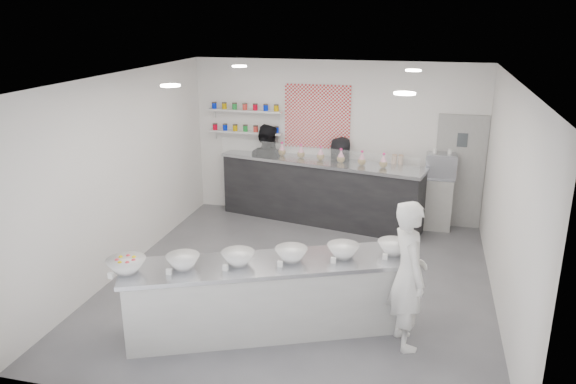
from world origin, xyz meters
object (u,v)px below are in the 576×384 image
Objects in this scene: espresso_machine at (441,166)px; espresso_ledge at (415,201)px; woman_prep at (408,275)px; staff_left at (267,169)px; prep_counter at (265,297)px; staff_right at (340,179)px; back_bar at (320,191)px.

espresso_ledge is at bearing 180.00° from espresso_machine.
staff_left is at bearing 14.02° from woman_prep.
espresso_ledge reaches higher than prep_counter.
staff_left reaches higher than espresso_machine.
prep_counter is at bearing 122.56° from staff_left.
prep_counter is 2.14× the size of staff_right.
staff_right is (-1.46, 4.09, -0.11)m from woman_prep.
woman_prep is at bearing -95.43° from espresso_machine.
espresso_ledge is 4.04m from woman_prep.
woman_prep reaches higher than espresso_ledge.
espresso_machine is at bearing -175.89° from staff_right.
woman_prep is (0.03, -4.02, 0.41)m from espresso_ledge.
back_bar is at bearing 3.64° from woman_prep.
woman_prep is (-0.38, -4.02, -0.29)m from espresso_machine.
espresso_machine is (2.17, 0.18, 0.60)m from back_bar.
back_bar is 7.21× the size of espresso_machine.
woman_prep is 5.01m from staff_left.
staff_left is at bearing 82.55° from prep_counter.
espresso_machine is 3.30m from staff_left.
back_bar is 1.18m from staff_left.
espresso_ledge is at bearing -176.52° from staff_right.
espresso_ledge is at bearing -20.84° from woman_prep.
woman_prep is at bearing 115.89° from staff_right.
staff_left is at bearing 178.60° from espresso_ledge.
back_bar is 0.46m from staff_right.
espresso_machine reaches higher than prep_counter.
back_bar is at bearing 43.38° from staff_right.
back_bar is at bearing -175.93° from staff_left.
staff_left is (-2.87, 0.07, 0.40)m from espresso_ledge.
prep_counter is 4.70m from espresso_machine.
staff_left is at bearing 6.29° from staff_right.
staff_left is (-1.11, 0.25, 0.29)m from back_bar.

